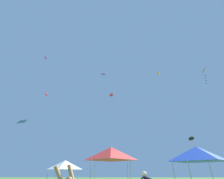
{
  "coord_description": "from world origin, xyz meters",
  "views": [
    {
      "loc": [
        0.04,
        -6.05,
        1.71
      ],
      "look_at": [
        -0.33,
        18.73,
        14.88
      ],
      "focal_mm": 24.99,
      "sensor_mm": 36.0,
      "label": 1
    }
  ],
  "objects_px": {
    "kite_red_delta": "(111,95)",
    "kite_black_delta": "(191,139)",
    "canopy_tent_blue": "(198,154)",
    "canopy_tent_red": "(111,154)",
    "kite_orange_box": "(159,73)",
    "kite_blue_diamond": "(22,121)",
    "kite_red_box": "(46,94)",
    "kite_purple_box": "(46,58)",
    "kite_orange_delta": "(204,71)",
    "canopy_tent_white": "(65,165)",
    "kite_white_delta": "(115,91)",
    "kite_purple_delta": "(103,74)"
  },
  "relations": [
    {
      "from": "canopy_tent_red",
      "to": "kite_white_delta",
      "type": "bearing_deg",
      "value": 88.42
    },
    {
      "from": "kite_orange_box",
      "to": "kite_purple_box",
      "type": "relative_size",
      "value": 2.76
    },
    {
      "from": "kite_red_delta",
      "to": "kite_orange_delta",
      "type": "distance_m",
      "value": 19.1
    },
    {
      "from": "canopy_tent_white",
      "to": "kite_orange_box",
      "type": "bearing_deg",
      "value": 42.47
    },
    {
      "from": "canopy_tent_blue",
      "to": "kite_red_box",
      "type": "xyz_separation_m",
      "value": [
        -23.35,
        23.56,
        16.53
      ]
    },
    {
      "from": "canopy_tent_red",
      "to": "kite_orange_delta",
      "type": "xyz_separation_m",
      "value": [
        16.91,
        8.28,
        15.02
      ]
    },
    {
      "from": "canopy_tent_red",
      "to": "kite_orange_box",
      "type": "distance_m",
      "value": 28.77
    },
    {
      "from": "kite_white_delta",
      "to": "canopy_tent_white",
      "type": "bearing_deg",
      "value": -106.71
    },
    {
      "from": "kite_orange_box",
      "to": "canopy_tent_blue",
      "type": "bearing_deg",
      "value": -104.32
    },
    {
      "from": "kite_red_delta",
      "to": "kite_black_delta",
      "type": "height_order",
      "value": "kite_red_delta"
    },
    {
      "from": "canopy_tent_blue",
      "to": "kite_white_delta",
      "type": "bearing_deg",
      "value": 103.91
    },
    {
      "from": "canopy_tent_white",
      "to": "kite_blue_diamond",
      "type": "xyz_separation_m",
      "value": [
        -8.45,
        4.46,
        5.93
      ]
    },
    {
      "from": "kite_black_delta",
      "to": "kite_purple_box",
      "type": "xyz_separation_m",
      "value": [
        -29.96,
        -3.68,
        17.03
      ]
    },
    {
      "from": "canopy_tent_blue",
      "to": "kite_blue_diamond",
      "type": "height_order",
      "value": "kite_blue_diamond"
    },
    {
      "from": "kite_red_delta",
      "to": "kite_blue_diamond",
      "type": "distance_m",
      "value": 18.66
    },
    {
      "from": "kite_orange_box",
      "to": "kite_blue_diamond",
      "type": "bearing_deg",
      "value": -157.14
    },
    {
      "from": "kite_purple_box",
      "to": "kite_red_delta",
      "type": "bearing_deg",
      "value": 18.7
    },
    {
      "from": "canopy_tent_blue",
      "to": "canopy_tent_red",
      "type": "distance_m",
      "value": 7.23
    },
    {
      "from": "kite_orange_delta",
      "to": "kite_blue_diamond",
      "type": "relative_size",
      "value": 2.87
    },
    {
      "from": "canopy_tent_red",
      "to": "kite_blue_diamond",
      "type": "relative_size",
      "value": 3.3
    },
    {
      "from": "kite_black_delta",
      "to": "kite_red_box",
      "type": "distance_m",
      "value": 34.64
    },
    {
      "from": "canopy_tent_white",
      "to": "kite_red_box",
      "type": "relative_size",
      "value": 3.54
    },
    {
      "from": "kite_red_delta",
      "to": "kite_black_delta",
      "type": "xyz_separation_m",
      "value": [
        15.37,
        -1.26,
        -9.97
      ]
    },
    {
      "from": "kite_orange_delta",
      "to": "kite_orange_box",
      "type": "height_order",
      "value": "kite_orange_box"
    },
    {
      "from": "kite_red_delta",
      "to": "kite_orange_box",
      "type": "height_order",
      "value": "kite_orange_box"
    },
    {
      "from": "kite_orange_delta",
      "to": "kite_blue_diamond",
      "type": "distance_m",
      "value": 31.78
    },
    {
      "from": "kite_red_box",
      "to": "canopy_tent_blue",
      "type": "bearing_deg",
      "value": -45.25
    },
    {
      "from": "canopy_tent_red",
      "to": "kite_orange_box",
      "type": "height_order",
      "value": "kite_orange_box"
    },
    {
      "from": "kite_orange_delta",
      "to": "kite_black_delta",
      "type": "height_order",
      "value": "kite_orange_delta"
    },
    {
      "from": "canopy_tent_white",
      "to": "kite_orange_delta",
      "type": "distance_m",
      "value": 27.61
    },
    {
      "from": "kite_blue_diamond",
      "to": "canopy_tent_red",
      "type": "bearing_deg",
      "value": -25.99
    },
    {
      "from": "kite_orange_box",
      "to": "kite_red_box",
      "type": "bearing_deg",
      "value": 173.71
    },
    {
      "from": "kite_black_delta",
      "to": "canopy_tent_white",
      "type": "bearing_deg",
      "value": -146.23
    },
    {
      "from": "canopy_tent_blue",
      "to": "kite_black_delta",
      "type": "height_order",
      "value": "kite_black_delta"
    },
    {
      "from": "kite_blue_diamond",
      "to": "canopy_tent_white",
      "type": "bearing_deg",
      "value": -27.86
    },
    {
      "from": "canopy_tent_white",
      "to": "kite_red_delta",
      "type": "bearing_deg",
      "value": 72.98
    },
    {
      "from": "canopy_tent_blue",
      "to": "kite_blue_diamond",
      "type": "xyz_separation_m",
      "value": [
        -19.49,
        10.0,
        5.42
      ]
    },
    {
      "from": "kite_red_delta",
      "to": "kite_black_delta",
      "type": "bearing_deg",
      "value": -4.68
    },
    {
      "from": "kite_black_delta",
      "to": "kite_red_box",
      "type": "relative_size",
      "value": 2.62
    },
    {
      "from": "kite_orange_delta",
      "to": "kite_red_box",
      "type": "xyz_separation_m",
      "value": [
        -33.98,
        11.72,
        1.14
      ]
    },
    {
      "from": "kite_black_delta",
      "to": "kite_orange_box",
      "type": "relative_size",
      "value": 1.04
    },
    {
      "from": "canopy_tent_white",
      "to": "kite_purple_box",
      "type": "bearing_deg",
      "value": 136.7
    },
    {
      "from": "kite_blue_diamond",
      "to": "kite_purple_box",
      "type": "distance_m",
      "value": 16.96
    },
    {
      "from": "kite_white_delta",
      "to": "kite_orange_box",
      "type": "bearing_deg",
      "value": -14.25
    },
    {
      "from": "canopy_tent_red",
      "to": "kite_black_delta",
      "type": "distance_m",
      "value": 21.79
    },
    {
      "from": "kite_orange_box",
      "to": "kite_purple_box",
      "type": "height_order",
      "value": "kite_purple_box"
    },
    {
      "from": "kite_purple_box",
      "to": "kite_purple_delta",
      "type": "xyz_separation_m",
      "value": [
        13.14,
        -1.77,
        -5.74
      ]
    },
    {
      "from": "canopy_tent_red",
      "to": "kite_orange_box",
      "type": "xyz_separation_m",
      "value": [
        11.5,
        16.85,
        20.29
      ]
    },
    {
      "from": "kite_red_delta",
      "to": "kite_orange_delta",
      "type": "xyz_separation_m",
      "value": [
        17.23,
        -8.19,
        0.95
      ]
    },
    {
      "from": "kite_orange_delta",
      "to": "kite_red_box",
      "type": "relative_size",
      "value": 4.23
    }
  ]
}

